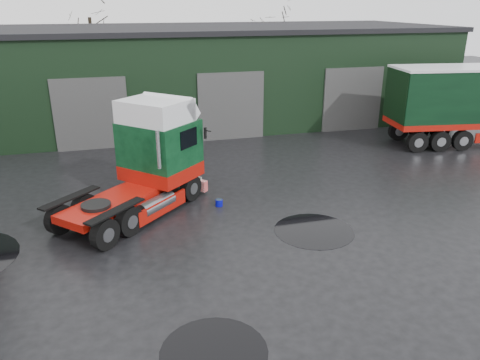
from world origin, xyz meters
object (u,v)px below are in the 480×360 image
object	(u,v)px
hero_tractor	(127,163)
wash_bucket	(219,203)
tree_back_a	(92,41)
tree_back_b	(272,49)
warehouse	(210,73)

from	to	relation	value
hero_tractor	wash_bucket	distance (m)	4.06
hero_tractor	tree_back_a	bearing A→B (deg)	139.29
hero_tractor	wash_bucket	bearing A→B (deg)	45.35
hero_tractor	tree_back_a	world-z (taller)	tree_back_a
wash_bucket	tree_back_b	world-z (taller)	tree_back_b
warehouse	hero_tractor	distance (m)	16.97
hero_tractor	tree_back_a	xyz separation A→B (m)	(-1.50, 25.64, 2.60)
tree_back_a	hero_tractor	bearing A→B (deg)	-86.65
tree_back_b	warehouse	bearing A→B (deg)	-128.66
hero_tractor	tree_back_b	world-z (taller)	tree_back_b
warehouse	tree_back_b	world-z (taller)	tree_back_b
hero_tractor	tree_back_b	bearing A→B (deg)	106.46
tree_back_b	tree_back_a	bearing A→B (deg)	180.00
warehouse	tree_back_b	xyz separation A→B (m)	(8.00, 10.00, 0.59)
wash_bucket	tree_back_b	xyz separation A→B (m)	(10.98, 25.68, 3.61)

